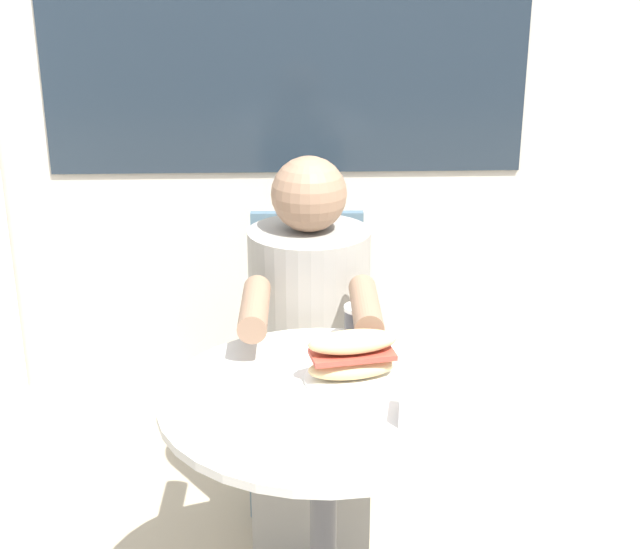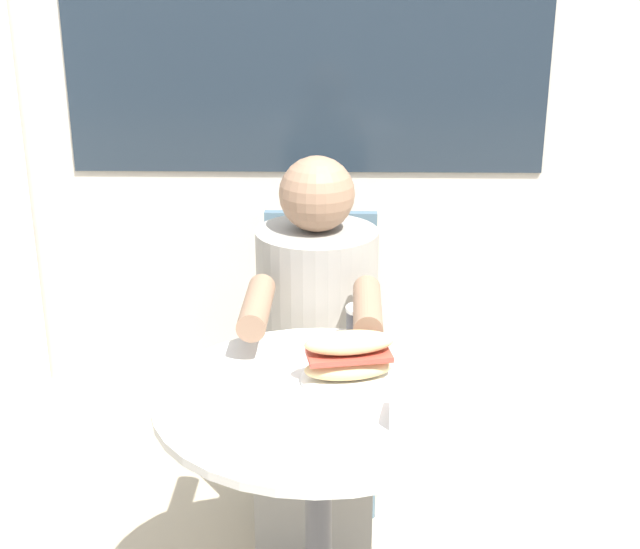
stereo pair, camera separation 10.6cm
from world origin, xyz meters
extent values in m
cube|color=beige|center=(0.00, 1.55, 1.40)|extent=(8.00, 0.08, 2.80)
cylinder|color=beige|center=(0.00, 0.00, 0.74)|extent=(0.70, 0.70, 0.02)
cylinder|color=#515156|center=(0.00, 0.00, 0.37)|extent=(0.06, 0.06, 0.71)
cube|color=slate|center=(-0.02, 0.79, 0.44)|extent=(0.39, 0.39, 0.02)
cube|color=slate|center=(-0.01, 0.96, 0.66)|extent=(0.35, 0.04, 0.42)
cylinder|color=slate|center=(0.15, 0.62, 0.21)|extent=(0.03, 0.03, 0.43)
cylinder|color=slate|center=(-0.18, 0.62, 0.21)|extent=(0.03, 0.03, 0.43)
cylinder|color=slate|center=(0.15, 0.95, 0.21)|extent=(0.03, 0.03, 0.43)
cylinder|color=slate|center=(-0.18, 0.95, 0.21)|extent=(0.03, 0.03, 0.43)
cube|color=gray|center=(-0.02, 0.51, 0.23)|extent=(0.32, 0.42, 0.45)
cylinder|color=gray|center=(-0.02, 0.57, 0.69)|extent=(0.33, 0.33, 0.49)
sphere|color=#8E6B51|center=(-0.02, 0.57, 1.04)|extent=(0.20, 0.20, 0.20)
cylinder|color=#8E6B51|center=(0.11, 0.27, 0.84)|extent=(0.07, 0.26, 0.07)
cylinder|color=#8E6B51|center=(-0.15, 0.27, 0.84)|extent=(0.07, 0.26, 0.07)
cylinder|color=white|center=(0.07, 0.07, 0.75)|extent=(0.21, 0.21, 0.01)
ellipsoid|color=#DBB77A|center=(0.07, 0.07, 0.78)|extent=(0.21, 0.11, 0.05)
cube|color=#B74233|center=(0.07, 0.07, 0.81)|extent=(0.19, 0.11, 0.01)
ellipsoid|color=#DBB77A|center=(0.07, 0.07, 0.84)|extent=(0.21, 0.11, 0.05)
cylinder|color=#424247|center=(0.10, 0.27, 0.79)|extent=(0.07, 0.07, 0.08)
cylinder|color=white|center=(0.10, 0.27, 0.83)|extent=(0.07, 0.07, 0.01)
cube|color=silver|center=(0.19, -0.11, 0.78)|extent=(0.10, 0.10, 0.06)
camera|label=1|loc=(-0.07, -1.68, 1.65)|focal=50.00mm
camera|label=2|loc=(0.03, -1.68, 1.65)|focal=50.00mm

